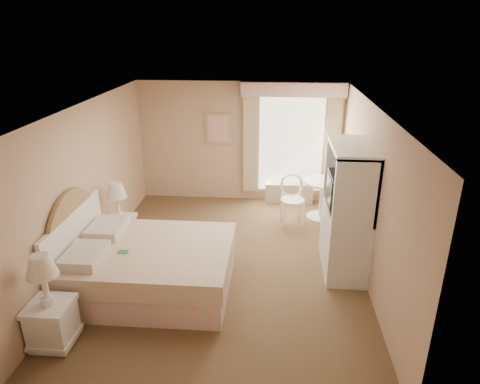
# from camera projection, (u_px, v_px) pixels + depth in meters

# --- Properties ---
(room) EXTENTS (4.21, 5.51, 2.51)m
(room) POSITION_uv_depth(u_px,v_px,m) (226.00, 191.00, 6.33)
(room) COLOR brown
(room) RESTS_ON ground
(window) EXTENTS (2.05, 0.22, 2.51)m
(window) POSITION_uv_depth(u_px,v_px,m) (291.00, 141.00, 8.67)
(window) COLOR white
(window) RESTS_ON room
(framed_art) EXTENTS (0.52, 0.04, 0.62)m
(framed_art) POSITION_uv_depth(u_px,v_px,m) (218.00, 128.00, 8.76)
(framed_art) COLOR tan
(framed_art) RESTS_ON room
(bed) EXTENTS (2.28, 1.80, 1.59)m
(bed) POSITION_uv_depth(u_px,v_px,m) (142.00, 265.00, 6.05)
(bed) COLOR #D9958D
(bed) RESTS_ON room
(nightstand_near) EXTENTS (0.49, 0.49, 1.19)m
(nightstand_near) POSITION_uv_depth(u_px,v_px,m) (50.00, 313.00, 4.95)
(nightstand_near) COLOR white
(nightstand_near) RESTS_ON room
(nightstand_far) EXTENTS (0.48, 0.48, 1.15)m
(nightstand_far) POSITION_uv_depth(u_px,v_px,m) (120.00, 224.00, 7.16)
(nightstand_far) COLOR white
(nightstand_far) RESTS_ON room
(round_table) EXTENTS (0.73, 0.73, 0.77)m
(round_table) POSITION_uv_depth(u_px,v_px,m) (322.00, 193.00, 8.24)
(round_table) COLOR white
(round_table) RESTS_ON room
(cafe_chair) EXTENTS (0.52, 0.52, 0.94)m
(cafe_chair) POSITION_uv_depth(u_px,v_px,m) (292.00, 195.00, 8.04)
(cafe_chair) COLOR white
(cafe_chair) RESTS_ON room
(armoire) EXTENTS (0.60, 1.20, 1.99)m
(armoire) POSITION_uv_depth(u_px,v_px,m) (346.00, 220.00, 6.40)
(armoire) COLOR white
(armoire) RESTS_ON room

